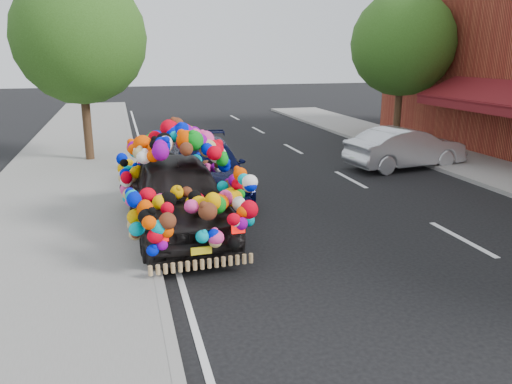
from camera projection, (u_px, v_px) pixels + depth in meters
ground at (290, 258)px, 8.94m from camera, size 100.00×100.00×0.00m
sidewalk at (31, 283)px, 7.83m from camera, size 4.00×60.00×0.12m
kerb at (156, 269)px, 8.32m from camera, size 0.15×60.00×0.13m
lane_markings at (462, 239)px, 9.86m from camera, size 6.00×50.00×0.01m
tree_near_sidewalk at (79, 38)px, 15.72m from camera, size 4.20×4.20×6.13m
tree_far_b at (403, 44)px, 19.22m from camera, size 4.00×4.00×5.90m
plush_art_car at (177, 178)px, 9.97m from camera, size 2.38×4.84×2.20m
navy_sedan at (205, 169)px, 12.74m from camera, size 2.26×4.91×1.39m
silver_hatchback at (406, 148)px, 15.83m from camera, size 4.05×1.89×1.29m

